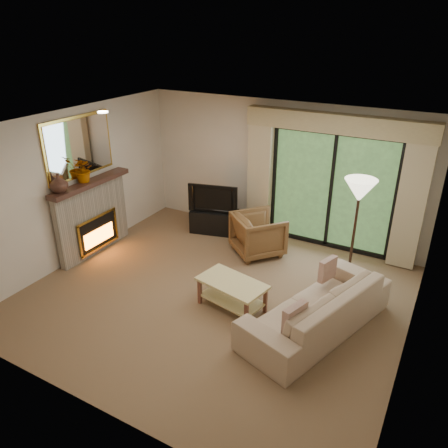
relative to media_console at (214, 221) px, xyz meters
The scene contains 22 objects.
floor 2.27m from the media_console, 59.72° to the right, with size 5.50×5.50×0.00m, color brown.
ceiling 3.27m from the media_console, 59.72° to the right, with size 5.50×5.50×0.00m, color silver.
wall_back 1.66m from the media_console, 25.78° to the left, with size 5.00×5.00×0.00m, color beige.
wall_front 4.72m from the media_console, 75.65° to the right, with size 5.00×5.00×0.00m, color beige.
wall_left 2.75m from the media_console, 129.57° to the right, with size 5.00×5.00×0.00m, color beige.
wall_right 4.48m from the media_console, 26.63° to the right, with size 5.00×5.00×0.00m, color beige.
fireplace 2.34m from the media_console, 130.44° to the right, with size 0.24×1.70×1.37m, color gray, non-canonical shape.
mirror 2.92m from the media_console, 132.01° to the right, with size 0.07×1.45×1.02m, color gold, non-canonical shape.
sliding_door 2.36m from the media_console, 13.16° to the left, with size 2.26×0.10×2.16m, color black, non-canonical shape.
curtain_left 1.31m from the media_console, 26.32° to the left, with size 0.45×0.18×2.35m, color tan.
curtain_right 3.64m from the media_console, ahead, with size 0.45×0.18×2.35m, color tan.
cornice 3.02m from the media_console, 10.85° to the left, with size 3.20×0.24×0.32m, color tan.
media_console is the anchor object (origin of this frame).
tv 0.51m from the media_console, ahead, with size 0.98×0.13×0.56m, color black.
armchair 1.21m from the media_console, 18.48° to the right, with size 0.81×0.83×0.76m, color brown.
sofa 3.37m from the media_console, 35.42° to the right, with size 2.35×0.92×0.68m, color tan.
pillow_near 3.76m from the media_console, 44.59° to the right, with size 0.10×0.38×0.38m, color brown.
pillow_far 2.98m from the media_console, 25.59° to the right, with size 0.09×0.34×0.34m, color brown.
coffee_table 2.59m from the media_console, 54.04° to the right, with size 1.00×0.55×0.45m, color #CEBA77, non-canonical shape.
floor_lamp 2.99m from the media_console, 12.49° to the right, with size 0.48×0.48×1.78m, color beige, non-canonical shape.
vase 3.07m from the media_console, 121.85° to the right, with size 0.29×0.29×0.30m, color #3B221A.
branches 2.71m from the media_console, 128.92° to the right, with size 0.39×0.34×0.43m, color #964903.
Camera 1 is at (2.87, -4.87, 3.87)m, focal length 35.00 mm.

